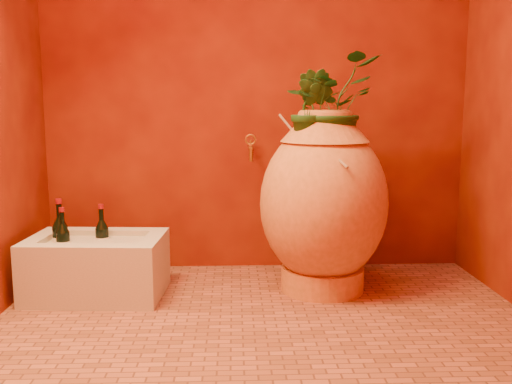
{
  "coord_description": "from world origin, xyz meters",
  "views": [
    {
      "loc": [
        -0.13,
        -2.42,
        0.99
      ],
      "look_at": [
        -0.03,
        0.35,
        0.56
      ],
      "focal_mm": 40.0,
      "sensor_mm": 36.0,
      "label": 1
    }
  ],
  "objects_px": {
    "wine_bottle_a": "(61,240)",
    "wine_bottle_c": "(63,244)",
    "stone_basin": "(97,267)",
    "wall_tap": "(251,146)",
    "wine_bottle_b": "(102,240)",
    "amphora": "(324,202)"
  },
  "relations": [
    {
      "from": "wine_bottle_b",
      "to": "wine_bottle_c",
      "type": "distance_m",
      "value": 0.2
    },
    {
      "from": "wine_bottle_a",
      "to": "wine_bottle_c",
      "type": "xyz_separation_m",
      "value": [
        0.02,
        -0.03,
        -0.01
      ]
    },
    {
      "from": "amphora",
      "to": "wine_bottle_b",
      "type": "bearing_deg",
      "value": 178.59
    },
    {
      "from": "amphora",
      "to": "wine_bottle_a",
      "type": "relative_size",
      "value": 2.87
    },
    {
      "from": "stone_basin",
      "to": "wine_bottle_a",
      "type": "relative_size",
      "value": 2.12
    },
    {
      "from": "wine_bottle_b",
      "to": "wall_tap",
      "type": "bearing_deg",
      "value": 25.02
    },
    {
      "from": "wine_bottle_a",
      "to": "wall_tap",
      "type": "relative_size",
      "value": 2.16
    },
    {
      "from": "stone_basin",
      "to": "wine_bottle_b",
      "type": "xyz_separation_m",
      "value": [
        0.01,
        0.08,
        0.13
      ]
    },
    {
      "from": "amphora",
      "to": "wine_bottle_a",
      "type": "distance_m",
      "value": 1.38
    },
    {
      "from": "wine_bottle_a",
      "to": "wine_bottle_b",
      "type": "relative_size",
      "value": 1.14
    },
    {
      "from": "wine_bottle_c",
      "to": "wall_tap",
      "type": "distance_m",
      "value": 1.17
    },
    {
      "from": "stone_basin",
      "to": "wine_bottle_b",
      "type": "bearing_deg",
      "value": 79.33
    },
    {
      "from": "amphora",
      "to": "wine_bottle_c",
      "type": "bearing_deg",
      "value": -177.76
    },
    {
      "from": "wine_bottle_b",
      "to": "wine_bottle_c",
      "type": "xyz_separation_m",
      "value": [
        -0.18,
        -0.08,
        -0.0
      ]
    },
    {
      "from": "wine_bottle_c",
      "to": "wine_bottle_a",
      "type": "bearing_deg",
      "value": 125.95
    },
    {
      "from": "wall_tap",
      "to": "wine_bottle_c",
      "type": "bearing_deg",
      "value": -155.1
    },
    {
      "from": "wine_bottle_a",
      "to": "wall_tap",
      "type": "xyz_separation_m",
      "value": [
        1.0,
        0.42,
        0.45
      ]
    },
    {
      "from": "wall_tap",
      "to": "wine_bottle_b",
      "type": "bearing_deg",
      "value": -154.98
    },
    {
      "from": "amphora",
      "to": "wall_tap",
      "type": "relative_size",
      "value": 6.19
    },
    {
      "from": "stone_basin",
      "to": "wall_tap",
      "type": "relative_size",
      "value": 4.56
    },
    {
      "from": "wine_bottle_a",
      "to": "wine_bottle_c",
      "type": "bearing_deg",
      "value": -54.05
    },
    {
      "from": "amphora",
      "to": "wall_tap",
      "type": "height_order",
      "value": "amphora"
    }
  ]
}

